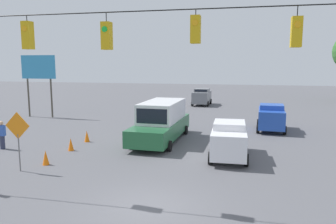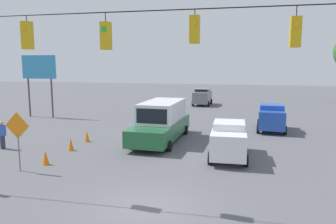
{
  "view_description": "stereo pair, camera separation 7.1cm",
  "coord_description": "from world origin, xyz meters",
  "px_view_note": "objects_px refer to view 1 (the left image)",
  "views": [
    {
      "loc": [
        -3.18,
        10.63,
        5.09
      ],
      "look_at": [
        1.25,
        -8.97,
        2.1
      ],
      "focal_mm": 35.0,
      "sensor_mm": 36.0,
      "label": 1
    },
    {
      "loc": [
        -3.25,
        10.62,
        5.09
      ],
      "look_at": [
        1.25,
        -8.97,
        2.1
      ],
      "focal_mm": 35.0,
      "sensor_mm": 36.0,
      "label": 2
    }
  ],
  "objects_px": {
    "sedan_blue_oncoming_far": "(271,117)",
    "work_zone_sign": "(18,130)",
    "sedan_white_crossing_near": "(229,139)",
    "pedestrian": "(2,135)",
    "overhead_signal_span": "(149,69)",
    "box_truck_green_withflow_mid": "(161,121)",
    "traffic_cone_nearest": "(46,158)",
    "traffic_cone_third": "(87,136)",
    "sedan_grey_withflow_deep": "(202,97)",
    "roadside_billboard": "(39,72)",
    "traffic_cone_second": "(71,144)"
  },
  "relations": [
    {
      "from": "sedan_blue_oncoming_far",
      "to": "sedan_white_crossing_near",
      "type": "distance_m",
      "value": 8.53
    },
    {
      "from": "box_truck_green_withflow_mid",
      "to": "sedan_white_crossing_near",
      "type": "relative_size",
      "value": 1.7
    },
    {
      "from": "sedan_white_crossing_near",
      "to": "pedestrian",
      "type": "distance_m",
      "value": 13.36
    },
    {
      "from": "sedan_blue_oncoming_far",
      "to": "traffic_cone_nearest",
      "type": "bearing_deg",
      "value": 43.98
    },
    {
      "from": "box_truck_green_withflow_mid",
      "to": "roadside_billboard",
      "type": "height_order",
      "value": "roadside_billboard"
    },
    {
      "from": "sedan_blue_oncoming_far",
      "to": "traffic_cone_nearest",
      "type": "height_order",
      "value": "sedan_blue_oncoming_far"
    },
    {
      "from": "overhead_signal_span",
      "to": "sedan_grey_withflow_deep",
      "type": "distance_m",
      "value": 29.09
    },
    {
      "from": "sedan_blue_oncoming_far",
      "to": "traffic_cone_nearest",
      "type": "xyz_separation_m",
      "value": [
        11.82,
        11.4,
        -0.67
      ]
    },
    {
      "from": "traffic_cone_second",
      "to": "traffic_cone_third",
      "type": "xyz_separation_m",
      "value": [
        0.08,
        -2.22,
        0.0
      ]
    },
    {
      "from": "traffic_cone_second",
      "to": "sedan_blue_oncoming_far",
      "type": "bearing_deg",
      "value": -144.16
    },
    {
      "from": "traffic_cone_second",
      "to": "traffic_cone_third",
      "type": "relative_size",
      "value": 1.0
    },
    {
      "from": "sedan_white_crossing_near",
      "to": "roadside_billboard",
      "type": "xyz_separation_m",
      "value": [
        18.15,
        -9.94,
        3.23
      ]
    },
    {
      "from": "traffic_cone_nearest",
      "to": "traffic_cone_third",
      "type": "height_order",
      "value": "same"
    },
    {
      "from": "overhead_signal_span",
      "to": "pedestrian",
      "type": "xyz_separation_m",
      "value": [
        10.67,
        -5.26,
        -4.06
      ]
    },
    {
      "from": "box_truck_green_withflow_mid",
      "to": "traffic_cone_second",
      "type": "distance_m",
      "value": 5.95
    },
    {
      "from": "overhead_signal_span",
      "to": "traffic_cone_third",
      "type": "distance_m",
      "value": 11.32
    },
    {
      "from": "sedan_white_crossing_near",
      "to": "roadside_billboard",
      "type": "distance_m",
      "value": 20.94
    },
    {
      "from": "roadside_billboard",
      "to": "work_zone_sign",
      "type": "height_order",
      "value": "roadside_billboard"
    },
    {
      "from": "work_zone_sign",
      "to": "pedestrian",
      "type": "relative_size",
      "value": 1.68
    },
    {
      "from": "traffic_cone_nearest",
      "to": "work_zone_sign",
      "type": "xyz_separation_m",
      "value": [
        0.62,
        1.15,
        1.61
      ]
    },
    {
      "from": "traffic_cone_second",
      "to": "pedestrian",
      "type": "relative_size",
      "value": 0.44
    },
    {
      "from": "overhead_signal_span",
      "to": "traffic_cone_nearest",
      "type": "bearing_deg",
      "value": -25.77
    },
    {
      "from": "box_truck_green_withflow_mid",
      "to": "sedan_grey_withflow_deep",
      "type": "height_order",
      "value": "box_truck_green_withflow_mid"
    },
    {
      "from": "sedan_grey_withflow_deep",
      "to": "pedestrian",
      "type": "bearing_deg",
      "value": 68.79
    },
    {
      "from": "traffic_cone_third",
      "to": "traffic_cone_second",
      "type": "bearing_deg",
      "value": 92.05
    },
    {
      "from": "overhead_signal_span",
      "to": "sedan_grey_withflow_deep",
      "type": "height_order",
      "value": "overhead_signal_span"
    },
    {
      "from": "traffic_cone_second",
      "to": "traffic_cone_third",
      "type": "bearing_deg",
      "value": -87.95
    },
    {
      "from": "roadside_billboard",
      "to": "work_zone_sign",
      "type": "xyz_separation_m",
      "value": [
        -8.55,
        14.45,
        -2.27
      ]
    },
    {
      "from": "traffic_cone_third",
      "to": "work_zone_sign",
      "type": "height_order",
      "value": "work_zone_sign"
    },
    {
      "from": "sedan_blue_oncoming_far",
      "to": "sedan_white_crossing_near",
      "type": "relative_size",
      "value": 0.89
    },
    {
      "from": "traffic_cone_nearest",
      "to": "traffic_cone_second",
      "type": "xyz_separation_m",
      "value": [
        0.14,
        -2.76,
        0.0
      ]
    },
    {
      "from": "sedan_grey_withflow_deep",
      "to": "sedan_white_crossing_near",
      "type": "height_order",
      "value": "sedan_grey_withflow_deep"
    },
    {
      "from": "roadside_billboard",
      "to": "work_zone_sign",
      "type": "relative_size",
      "value": 2.06
    },
    {
      "from": "traffic_cone_second",
      "to": "roadside_billboard",
      "type": "xyz_separation_m",
      "value": [
        9.03,
        -10.54,
        3.89
      ]
    },
    {
      "from": "sedan_grey_withflow_deep",
      "to": "pedestrian",
      "type": "xyz_separation_m",
      "value": [
        9.13,
        23.53,
        -0.2
      ]
    },
    {
      "from": "overhead_signal_span",
      "to": "sedan_blue_oncoming_far",
      "type": "distance_m",
      "value": 15.94
    },
    {
      "from": "sedan_blue_oncoming_far",
      "to": "work_zone_sign",
      "type": "height_order",
      "value": "work_zone_sign"
    },
    {
      "from": "traffic_cone_third",
      "to": "pedestrian",
      "type": "bearing_deg",
      "value": 34.04
    },
    {
      "from": "sedan_white_crossing_near",
      "to": "pedestrian",
      "type": "relative_size",
      "value": 2.58
    },
    {
      "from": "sedan_blue_oncoming_far",
      "to": "traffic_cone_third",
      "type": "bearing_deg",
      "value": 28.07
    },
    {
      "from": "traffic_cone_third",
      "to": "roadside_billboard",
      "type": "relative_size",
      "value": 0.13
    },
    {
      "from": "traffic_cone_second",
      "to": "pedestrian",
      "type": "bearing_deg",
      "value": 7.59
    },
    {
      "from": "roadside_billboard",
      "to": "sedan_white_crossing_near",
      "type": "bearing_deg",
      "value": 151.3
    },
    {
      "from": "overhead_signal_span",
      "to": "sedan_white_crossing_near",
      "type": "bearing_deg",
      "value": -112.36
    },
    {
      "from": "traffic_cone_nearest",
      "to": "pedestrian",
      "type": "bearing_deg",
      "value": -26.97
    },
    {
      "from": "traffic_cone_nearest",
      "to": "traffic_cone_second",
      "type": "distance_m",
      "value": 2.77
    },
    {
      "from": "sedan_grey_withflow_deep",
      "to": "traffic_cone_nearest",
      "type": "distance_m",
      "value": 26.18
    },
    {
      "from": "sedan_white_crossing_near",
      "to": "work_zone_sign",
      "type": "height_order",
      "value": "work_zone_sign"
    },
    {
      "from": "sedan_blue_oncoming_far",
      "to": "roadside_billboard",
      "type": "height_order",
      "value": "roadside_billboard"
    },
    {
      "from": "sedan_grey_withflow_deep",
      "to": "sedan_white_crossing_near",
      "type": "distance_m",
      "value": 22.75
    }
  ]
}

